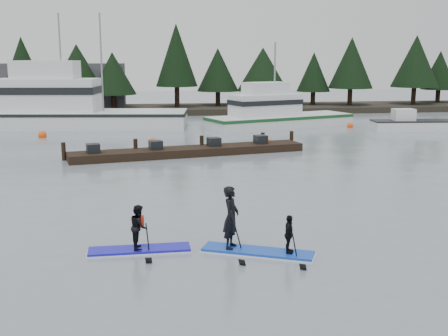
{
  "coord_description": "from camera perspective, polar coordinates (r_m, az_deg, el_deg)",
  "views": [
    {
      "loc": [
        -3.3,
        -16.48,
        5.57
      ],
      "look_at": [
        0.0,
        6.0,
        1.1
      ],
      "focal_mm": 45.0,
      "sensor_mm": 36.0,
      "label": 1
    }
  ],
  "objects": [
    {
      "name": "buoy_a",
      "position": [
        42.01,
        -17.96,
        2.97
      ],
      "size": [
        0.6,
        0.6,
        0.6
      ],
      "primitive_type": "sphere",
      "color": "#FF4B0C",
      "rests_on": "ground"
    },
    {
      "name": "far_shore",
      "position": [
        58.81,
        -5.13,
        5.95
      ],
      "size": [
        70.0,
        8.0,
        0.6
      ],
      "primitive_type": "cube",
      "color": "#2D281E",
      "rests_on": "ground"
    },
    {
      "name": "paddleboard_duo",
      "position": [
        16.28,
        2.59,
        -6.31
      ],
      "size": [
        3.25,
        2.05,
        2.47
      ],
      "rotation": [
        0.0,
        0.0,
        -0.42
      ],
      "color": "blue",
      "rests_on": "ground"
    },
    {
      "name": "fishing_boat_large",
      "position": [
        47.57,
        -15.56,
        4.94
      ],
      "size": [
        18.54,
        7.44,
        10.13
      ],
      "rotation": [
        0.0,
        0.0,
        -0.14
      ],
      "color": "white",
      "rests_on": "ground"
    },
    {
      "name": "fishing_boat_medium",
      "position": [
        46.13,
        5.36,
        4.8
      ],
      "size": [
        12.67,
        7.3,
        7.58
      ],
      "rotation": [
        0.0,
        0.0,
        0.33
      ],
      "color": "white",
      "rests_on": "ground"
    },
    {
      "name": "buoy_b",
      "position": [
        37.22,
        -7.3,
        2.44
      ],
      "size": [
        0.52,
        0.52,
        0.52
      ],
      "primitive_type": "sphere",
      "color": "#FF4B0C",
      "rests_on": "ground"
    },
    {
      "name": "ground",
      "position": [
        17.7,
        2.84,
        -7.22
      ],
      "size": [
        160.0,
        160.0,
        0.0
      ],
      "primitive_type": "plane",
      "color": "gray",
      "rests_on": "ground"
    },
    {
      "name": "buoy_c",
      "position": [
        46.94,
        12.68,
        4.05
      ],
      "size": [
        0.49,
        0.49,
        0.49
      ],
      "primitive_type": "sphere",
      "color": "#FF4B0C",
      "rests_on": "ground"
    },
    {
      "name": "treeline",
      "position": [
        58.83,
        -5.12,
        5.66
      ],
      "size": [
        60.0,
        4.0,
        8.0
      ],
      "primitive_type": null,
      "color": "black",
      "rests_on": "ground"
    },
    {
      "name": "paddleboard_solo",
      "position": [
        16.61,
        -8.61,
        -6.74
      ],
      "size": [
        2.96,
        1.04,
        1.86
      ],
      "rotation": [
        0.0,
        0.0,
        0.02
      ],
      "color": "#1714C2",
      "rests_on": "ground"
    },
    {
      "name": "buoy_d",
      "position": [
        36.32,
        4.45,
        2.28
      ],
      "size": [
        0.59,
        0.59,
        0.59
      ],
      "primitive_type": "sphere",
      "color": "#FF4B0C",
      "rests_on": "ground"
    },
    {
      "name": "skiff",
      "position": [
        46.42,
        18.86,
        4.13
      ],
      "size": [
        6.82,
        2.58,
        0.78
      ],
      "primitive_type": "cube",
      "rotation": [
        0.0,
        0.0,
        -0.09
      ],
      "color": "white",
      "rests_on": "ground"
    },
    {
      "name": "floating_dock",
      "position": [
        32.66,
        -3.52,
        1.7
      ],
      "size": [
        13.87,
        4.62,
        0.46
      ],
      "primitive_type": "cube",
      "rotation": [
        0.0,
        0.0,
        0.21
      ],
      "color": "black",
      "rests_on": "ground"
    },
    {
      "name": "waterfront_building",
      "position": [
        61.49,
        -18.53,
        7.71
      ],
      "size": [
        18.0,
        6.0,
        5.0
      ],
      "primitive_type": "cube",
      "color": "#4C4C51",
      "rests_on": "ground"
    }
  ]
}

